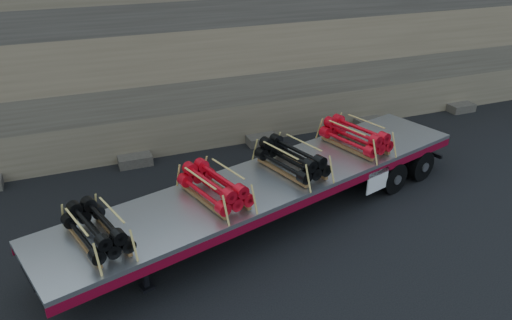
{
  "coord_description": "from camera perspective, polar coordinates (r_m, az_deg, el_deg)",
  "views": [
    {
      "loc": [
        -4.96,
        -12.06,
        8.16
      ],
      "look_at": [
        -0.04,
        0.26,
        1.67
      ],
      "focal_mm": 35.0,
      "sensor_mm": 36.0,
      "label": 1
    }
  ],
  "objects": [
    {
      "name": "trailer",
      "position": [
        14.76,
        1.88,
        -4.39
      ],
      "size": [
        13.9,
        6.27,
        1.37
      ],
      "primitive_type": null,
      "rotation": [
        0.0,
        0.0,
        0.28
      ],
      "color": "#AAADB2",
      "rests_on": "ground"
    },
    {
      "name": "ground",
      "position": [
        15.39,
        0.48,
        -5.97
      ],
      "size": [
        120.0,
        120.0,
        0.0
      ],
      "primitive_type": "plane",
      "color": "black",
      "rests_on": "ground"
    },
    {
      "name": "bundle_rear",
      "position": [
        16.47,
        11.29,
        2.67
      ],
      "size": [
        1.66,
        2.43,
        0.78
      ],
      "primitive_type": null,
      "rotation": [
        0.0,
        0.0,
        0.28
      ],
      "color": "red",
      "rests_on": "trailer"
    },
    {
      "name": "bundle_midfront",
      "position": [
        13.21,
        -4.75,
        -3.07
      ],
      "size": [
        1.6,
        2.33,
        0.75
      ],
      "primitive_type": null,
      "rotation": [
        0.0,
        0.0,
        0.28
      ],
      "color": "red",
      "rests_on": "trailer"
    },
    {
      "name": "bundle_front",
      "position": [
        12.07,
        -17.75,
        -7.59
      ],
      "size": [
        1.51,
        2.2,
        0.71
      ],
      "primitive_type": null,
      "rotation": [
        0.0,
        0.0,
        0.28
      ],
      "color": "black",
      "rests_on": "trailer"
    },
    {
      "name": "bundle_midrear",
      "position": [
        14.66,
        4.1,
        0.1
      ],
      "size": [
        1.65,
        2.4,
        0.77
      ],
      "primitive_type": null,
      "rotation": [
        0.0,
        0.0,
        0.28
      ],
      "color": "black",
      "rests_on": "trailer"
    },
    {
      "name": "rock_wall",
      "position": [
        19.77,
        -6.79,
        12.26
      ],
      "size": [
        44.0,
        3.0,
        7.0
      ],
      "primitive_type": "cube",
      "color": "#7A6B54",
      "rests_on": "ground"
    }
  ]
}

